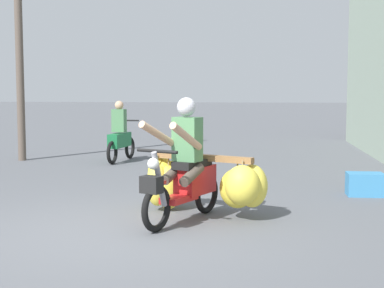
% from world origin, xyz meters
% --- Properties ---
extents(ground_plane, '(120.00, 120.00, 0.00)m').
position_xyz_m(ground_plane, '(0.00, 0.00, 0.00)').
color(ground_plane, '#56595E').
extents(motorbike_main_loaded, '(1.81, 1.97, 1.58)m').
position_xyz_m(motorbike_main_loaded, '(0.92, 1.05, 0.50)').
color(motorbike_main_loaded, black).
rests_on(motorbike_main_loaded, ground).
extents(motorbike_distant_ahead_left, '(0.52, 1.61, 1.40)m').
position_xyz_m(motorbike_distant_ahead_left, '(-1.45, 6.57, 0.57)').
color(motorbike_distant_ahead_left, black).
rests_on(motorbike_distant_ahead_left, ground).
extents(produce_crate, '(0.56, 0.40, 0.36)m').
position_xyz_m(produce_crate, '(3.39, 2.84, 0.18)').
color(produce_crate, teal).
rests_on(produce_crate, ground).
extents(utility_pole, '(0.18, 0.18, 6.21)m').
position_xyz_m(utility_pole, '(-3.79, 6.57, 3.11)').
color(utility_pole, brown).
rests_on(utility_pole, ground).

